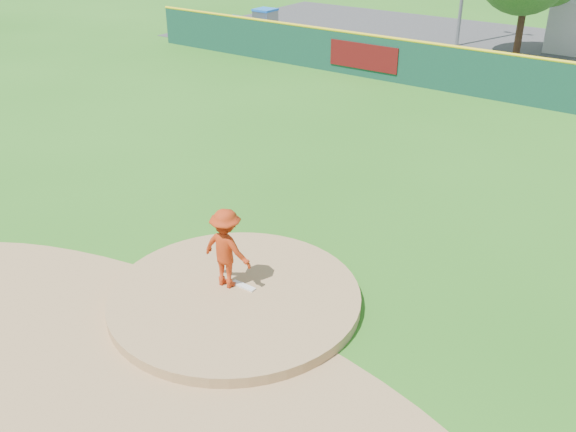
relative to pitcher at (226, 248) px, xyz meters
The scene contains 9 objects.
ground 1.23m from the pitcher, 28.64° to the right, with size 120.00×120.00×0.00m, color #286B19.
pitchers_mound 1.23m from the pitcher, 28.64° to the right, with size 5.50×5.50×0.50m, color #9E774C.
pitching_rubber 0.97m from the pitcher, 17.96° to the left, with size 0.60×0.15×0.04m, color white.
infield_dirt_arc 3.41m from the pitcher, 83.83° to the right, with size 15.40×15.40×0.01m, color #9E774C.
parking_lot 26.84m from the pitcher, 89.26° to the left, with size 44.00×16.00×0.02m, color #38383A.
pitcher is the anchor object (origin of this frame).
fence_banners 17.74m from the pitcher, 91.95° to the left, with size 15.73×0.04×1.20m.
playground_slide 26.69m from the pitcher, 125.69° to the left, with size 1.15×3.24×1.79m.
outfield_fence 17.82m from the pitcher, 88.89° to the left, with size 40.00×0.14×2.07m.
Camera 1 is at (7.72, -8.80, 8.15)m, focal length 40.00 mm.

